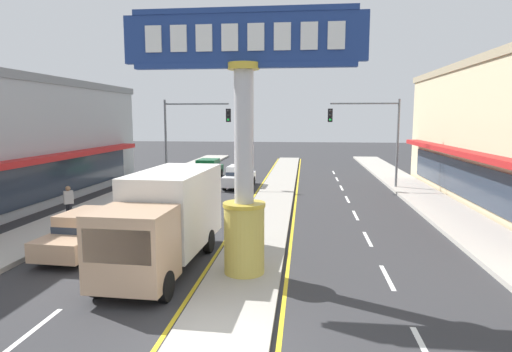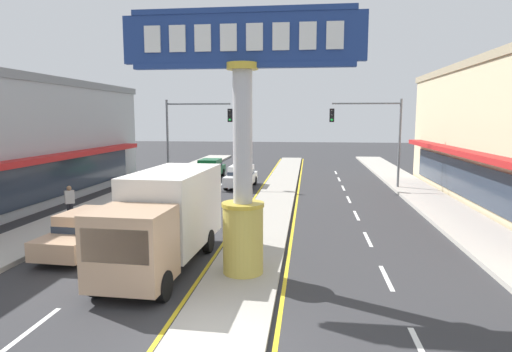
{
  "view_description": "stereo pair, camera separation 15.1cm",
  "coord_description": "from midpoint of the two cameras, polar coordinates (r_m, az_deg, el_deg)",
  "views": [
    {
      "loc": [
        1.83,
        -8.73,
        4.96
      ],
      "look_at": [
        -0.12,
        8.77,
        2.6
      ],
      "focal_mm": 30.82,
      "sensor_mm": 36.0,
      "label": 1
    },
    {
      "loc": [
        1.98,
        -8.71,
        4.96
      ],
      "look_at": [
        -0.12,
        8.77,
        2.6
      ],
      "focal_mm": 30.82,
      "sensor_mm": 36.0,
      "label": 2
    }
  ],
  "objects": [
    {
      "name": "ground_plane",
      "position": [
        10.21,
        -5.59,
        -21.47
      ],
      "size": [
        160.0,
        160.0,
        0.0
      ],
      "primitive_type": "plane",
      "color": "#303033"
    },
    {
      "name": "median_strip",
      "position": [
        27.23,
        2.26,
        -2.72
      ],
      "size": [
        2.29,
        52.0,
        0.14
      ],
      "primitive_type": "cube",
      "color": "#A39E93",
      "rests_on": "ground"
    },
    {
      "name": "sidewalk_left",
      "position": [
        27.52,
        -17.5,
        -2.91
      ],
      "size": [
        2.86,
        60.0,
        0.18
      ],
      "primitive_type": "cube",
      "color": "#ADA89E",
      "rests_on": "ground"
    },
    {
      "name": "sidewalk_right",
      "position": [
        26.22,
        22.39,
        -3.65
      ],
      "size": [
        2.86,
        60.0,
        0.18
      ],
      "primitive_type": "cube",
      "color": "#ADA89E",
      "rests_on": "ground"
    },
    {
      "name": "lane_markings",
      "position": [
        25.92,
        2.04,
        -3.39
      ],
      "size": [
        9.03,
        52.0,
        0.01
      ],
      "color": "silver",
      "rests_on": "ground"
    },
    {
      "name": "district_sign",
      "position": [
        13.25,
        -1.91,
        4.41
      ],
      "size": [
        7.17,
        1.31,
        7.97
      ],
      "color": "gold",
      "rests_on": "median_strip"
    },
    {
      "name": "traffic_light_left_side",
      "position": [
        31.78,
        -8.8,
        6.26
      ],
      "size": [
        4.86,
        0.46,
        6.2
      ],
      "color": "slate",
      "rests_on": "ground"
    },
    {
      "name": "traffic_light_right_side",
      "position": [
        31.29,
        14.68,
        6.08
      ],
      "size": [
        4.86,
        0.46,
        6.2
      ],
      "color": "slate",
      "rests_on": "ground"
    },
    {
      "name": "box_truck_near_right_lane",
      "position": [
        15.0,
        -11.84,
        -5.1
      ],
      "size": [
        2.45,
        6.98,
        3.12
      ],
      "color": "tan",
      "rests_on": "ground"
    },
    {
      "name": "sedan_far_right_lane",
      "position": [
        17.43,
        -21.32,
        -6.75
      ],
      "size": [
        2.03,
        4.4,
        1.53
      ],
      "color": "tan",
      "rests_on": "ground"
    },
    {
      "name": "sedan_near_left_lane",
      "position": [
        31.33,
        -2.31,
        -0.02
      ],
      "size": [
        1.94,
        4.35,
        1.53
      ],
      "color": "white",
      "rests_on": "ground"
    },
    {
      "name": "sedan_mid_left_lane",
      "position": [
        36.33,
        -6.39,
        0.99
      ],
      "size": [
        1.93,
        4.35,
        1.53
      ],
      "color": "#14562D",
      "rests_on": "ground"
    },
    {
      "name": "pedestrian_far_side",
      "position": [
        21.8,
        -23.32,
        -3.1
      ],
      "size": [
        0.45,
        0.43,
        1.69
      ],
      "color": "black",
      "rests_on": "sidewalk_left"
    }
  ]
}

